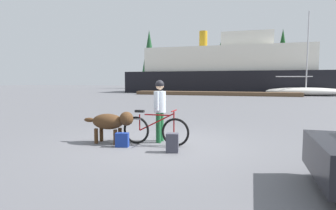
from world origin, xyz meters
name	(u,v)px	position (x,y,z in m)	size (l,w,h in m)	color
ground_plane	(159,144)	(0.00, 0.00, 0.00)	(160.00, 160.00, 0.00)	slate
bicycle	(155,130)	(-0.06, -0.17, 0.39)	(1.78, 0.44, 0.91)	black
person_cyclist	(160,105)	(-0.06, 0.23, 0.99)	(0.32, 0.53, 1.66)	#19592D
dog	(111,122)	(-1.22, -0.31, 0.57)	(1.43, 0.48, 0.85)	#472D19
backpack	(172,143)	(0.57, -0.74, 0.22)	(0.28, 0.20, 0.44)	#3F3F4C
handbag_pannier	(122,140)	(-0.77, -0.59, 0.18)	(0.32, 0.18, 0.35)	navy
dock_pier	(214,93)	(-1.79, 24.80, 0.20)	(18.21, 2.04, 0.40)	brown
ferry_boat	(227,71)	(-1.01, 31.90, 2.95)	(26.59, 7.81, 8.45)	black
sailboat_moored	(306,91)	(7.95, 26.69, 0.49)	(8.35, 2.34, 9.08)	silver
pine_tree_far_left	(149,52)	(-18.53, 48.38, 7.62)	(3.06, 3.06, 12.16)	#4C331E
pine_tree_center	(221,57)	(-3.65, 49.10, 6.21)	(4.32, 4.32, 9.70)	#4C331E
pine_tree_far_right	(282,52)	(7.49, 48.81, 6.82)	(2.99, 2.99, 11.13)	#4C331E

